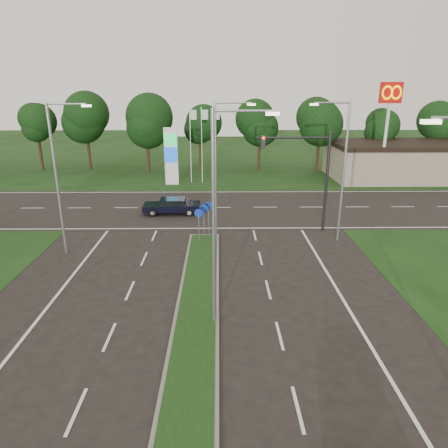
{
  "coord_description": "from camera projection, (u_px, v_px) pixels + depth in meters",
  "views": [
    {
      "loc": [
        1.02,
        -9.09,
        9.61
      ],
      "look_at": [
        1.31,
        12.98,
        2.2
      ],
      "focal_mm": 32.0,
      "sensor_mm": 36.0,
      "label": 1
    }
  ],
  "objects": [
    {
      "name": "cross_road",
      "position": [
        207.0,
        208.0,
        34.42
      ],
      "size": [
        160.0,
        12.0,
        0.02
      ],
      "primitive_type": "cube",
      "color": "black",
      "rests_on": "ground"
    },
    {
      "name": "traffic_signal",
      "position": [
        309.0,
        167.0,
        27.33
      ],
      "size": [
        5.1,
        0.42,
        7.0
      ],
      "color": "black",
      "rests_on": "ground"
    },
    {
      "name": "streetlight_left_far",
      "position": [
        59.0,
        172.0,
        23.22
      ],
      "size": [
        2.53,
        0.22,
        9.0
      ],
      "color": "gray",
      "rests_on": "ground"
    },
    {
      "name": "median_signs",
      "position": [
        204.0,
        215.0,
        26.67
      ],
      "size": [
        1.16,
        1.76,
        2.38
      ],
      "color": "gray",
      "rests_on": "ground"
    },
    {
      "name": "mcdonalds_sign",
      "position": [
        389.0,
        108.0,
        39.65
      ],
      "size": [
        2.2,
        0.47,
        10.4
      ],
      "color": "silver",
      "rests_on": "ground"
    },
    {
      "name": "streetlight_median_near",
      "position": [
        219.0,
        211.0,
        15.75
      ],
      "size": [
        2.53,
        0.22,
        9.0
      ],
      "color": "gray",
      "rests_on": "ground"
    },
    {
      "name": "navy_sedan",
      "position": [
        172.0,
        206.0,
        32.57
      ],
      "size": [
        4.61,
        1.97,
        1.26
      ],
      "rotation": [
        0.0,
        0.0,
        1.59
      ],
      "color": "black",
      "rests_on": "ground"
    },
    {
      "name": "gas_pylon",
      "position": [
        173.0,
        155.0,
        41.93
      ],
      "size": [
        5.8,
        1.26,
        8.0
      ],
      "color": "silver",
      "rests_on": "ground"
    },
    {
      "name": "commercial_building",
      "position": [
        403.0,
        161.0,
        45.42
      ],
      "size": [
        16.0,
        9.0,
        4.0
      ],
      "primitive_type": "cube",
      "color": "gray",
      "rests_on": "ground"
    },
    {
      "name": "streetlight_median_far",
      "position": [
        219.0,
        166.0,
        25.23
      ],
      "size": [
        2.53,
        0.22,
        9.0
      ],
      "color": "gray",
      "rests_on": "ground"
    },
    {
      "name": "ground",
      "position": [
        185.0,
        436.0,
        11.67
      ],
      "size": [
        160.0,
        160.0,
        0.0
      ],
      "primitive_type": "plane",
      "color": "black",
      "rests_on": "ground"
    },
    {
      "name": "median_kerb",
      "position": [
        193.0,
        350.0,
        15.44
      ],
      "size": [
        2.0,
        26.0,
        0.12
      ],
      "primitive_type": "cube",
      "color": "slate",
      "rests_on": "ground"
    },
    {
      "name": "treeline_far",
      "position": [
        211.0,
        115.0,
        47.35
      ],
      "size": [
        6.0,
        6.0,
        9.9
      ],
      "color": "black",
      "rests_on": "ground"
    },
    {
      "name": "streetlight_right_far",
      "position": [
        341.0,
        166.0,
        25.32
      ],
      "size": [
        2.53,
        0.22,
        9.0
      ],
      "rotation": [
        0.0,
        0.0,
        3.14
      ],
      "color": "gray",
      "rests_on": "ground"
    },
    {
      "name": "verge_far",
      "position": [
        212.0,
        154.0,
        63.8
      ],
      "size": [
        160.0,
        50.0,
        0.02
      ],
      "primitive_type": "cube",
      "color": "black",
      "rests_on": "ground"
    }
  ]
}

